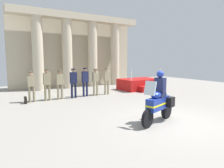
{
  "coord_description": "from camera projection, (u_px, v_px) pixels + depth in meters",
  "views": [
    {
      "loc": [
        -5.69,
        -5.03,
        2.32
      ],
      "look_at": [
        -0.6,
        3.17,
        1.1
      ],
      "focal_mm": 32.28,
      "sensor_mm": 36.0,
      "label": 1
    }
  ],
  "objects": [
    {
      "name": "ground_plane",
      "position": [
        170.0,
        121.0,
        7.51
      ],
      "size": [
        28.0,
        28.0,
        0.0
      ],
      "primitive_type": "plane",
      "color": "gray"
    },
    {
      "name": "colonnade_backdrop",
      "position": [
        78.0,
        47.0,
        16.65
      ],
      "size": [
        10.61,
        1.62,
        5.99
      ],
      "color": "#B6AB91",
      "rests_on": "ground_plane"
    },
    {
      "name": "reviewing_stand",
      "position": [
        139.0,
        84.0,
        15.21
      ],
      "size": [
        2.87,
        2.36,
        1.71
      ],
      "color": "#B71414",
      "rests_on": "ground_plane"
    },
    {
      "name": "officer_in_row_0",
      "position": [
        31.0,
        84.0,
        10.71
      ],
      "size": [
        0.38,
        0.24,
        1.64
      ],
      "rotation": [
        0.0,
        0.0,
        3.16
      ],
      "color": "gray",
      "rests_on": "ground_plane"
    },
    {
      "name": "officer_in_row_1",
      "position": [
        47.0,
        82.0,
        11.08
      ],
      "size": [
        0.38,
        0.24,
        1.75
      ],
      "rotation": [
        0.0,
        0.0,
        3.16
      ],
      "color": "#847A5B",
      "rests_on": "ground_plane"
    },
    {
      "name": "officer_in_row_2",
      "position": [
        60.0,
        82.0,
        11.45
      ],
      "size": [
        0.38,
        0.24,
        1.67
      ],
      "rotation": [
        0.0,
        0.0,
        3.16
      ],
      "color": "gray",
      "rests_on": "ground_plane"
    },
    {
      "name": "officer_in_row_3",
      "position": [
        73.0,
        81.0,
        11.8
      ],
      "size": [
        0.38,
        0.24,
        1.74
      ],
      "rotation": [
        0.0,
        0.0,
        3.16
      ],
      "color": "#141938",
      "rests_on": "ground_plane"
    },
    {
      "name": "officer_in_row_4",
      "position": [
        85.0,
        80.0,
        12.32
      ],
      "size": [
        0.38,
        0.24,
        1.76
      ],
      "rotation": [
        0.0,
        0.0,
        3.16
      ],
      "color": "#191E42",
      "rests_on": "ground_plane"
    },
    {
      "name": "officer_in_row_5",
      "position": [
        96.0,
        80.0,
        12.61
      ],
      "size": [
        0.38,
        0.24,
        1.69
      ],
      "rotation": [
        0.0,
        0.0,
        3.16
      ],
      "color": "gray",
      "rests_on": "ground_plane"
    },
    {
      "name": "officer_in_row_6",
      "position": [
        107.0,
        79.0,
        13.03
      ],
      "size": [
        0.38,
        0.24,
        1.72
      ],
      "rotation": [
        0.0,
        0.0,
        3.16
      ],
      "color": "gray",
      "rests_on": "ground_plane"
    },
    {
      "name": "motorcycle_with_rider",
      "position": [
        159.0,
        101.0,
        7.3
      ],
      "size": [
        2.03,
        0.94,
        1.9
      ],
      "rotation": [
        0.0,
        0.0,
        3.45
      ],
      "color": "black",
      "rests_on": "ground_plane"
    },
    {
      "name": "briefcase_on_ground",
      "position": [
        25.0,
        100.0,
        10.45
      ],
      "size": [
        0.1,
        0.32,
        0.36
      ],
      "primitive_type": "cube",
      "color": "black",
      "rests_on": "ground_plane"
    }
  ]
}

